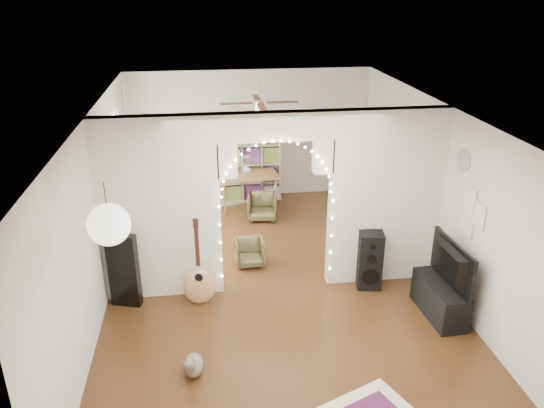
{
  "coord_description": "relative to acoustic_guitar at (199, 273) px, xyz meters",
  "views": [
    {
      "loc": [
        -1.0,
        -7.0,
        4.33
      ],
      "look_at": [
        -0.01,
        0.3,
        1.22
      ],
      "focal_mm": 35.0,
      "sensor_mm": 36.0,
      "label": 1
    }
  ],
  "objects": [
    {
      "name": "paper_lantern",
      "position": [
        -0.75,
        -2.02,
        1.75
      ],
      "size": [
        0.4,
        0.4,
        0.4
      ],
      "primitive_type": "sphere",
      "color": "white",
      "rests_on": "ceiling"
    },
    {
      "name": "tabby_cat",
      "position": [
        -0.1,
        -1.51,
        -0.36
      ],
      "size": [
        0.31,
        0.53,
        0.35
      ],
      "rotation": [
        0.0,
        0.0,
        -0.26
      ],
      "color": "brown",
      "rests_on": "floor"
    },
    {
      "name": "wall_right",
      "position": [
        3.65,
        0.38,
        0.85
      ],
      "size": [
        0.02,
        7.5,
        2.7
      ],
      "primitive_type": "cube",
      "color": "silver",
      "rests_on": "floor"
    },
    {
      "name": "window",
      "position": [
        -1.32,
        2.18,
        1.0
      ],
      "size": [
        0.04,
        1.2,
        1.4
      ],
      "primitive_type": "cube",
      "color": "white",
      "rests_on": "wall_left"
    },
    {
      "name": "wall_left",
      "position": [
        -1.35,
        0.38,
        0.85
      ],
      "size": [
        0.02,
        7.5,
        2.7
      ],
      "primitive_type": "cube",
      "color": "silver",
      "rests_on": "floor"
    },
    {
      "name": "ceiling",
      "position": [
        1.15,
        0.38,
        2.2
      ],
      "size": [
        5.0,
        7.5,
        0.02
      ],
      "primitive_type": "cube",
      "color": "white",
      "rests_on": "wall_back"
    },
    {
      "name": "tv",
      "position": [
        3.31,
        -0.73,
        0.31
      ],
      "size": [
        0.19,
        1.08,
        0.62
      ],
      "primitive_type": "imported",
      "rotation": [
        0.0,
        0.0,
        1.62
      ],
      "color": "black",
      "rests_on": "media_console"
    },
    {
      "name": "acoustic_guitar",
      "position": [
        0.0,
        0.0,
        0.0
      ],
      "size": [
        0.49,
        0.3,
        1.15
      ],
      "rotation": [
        0.0,
        0.0,
        -0.33
      ],
      "color": "tan",
      "rests_on": "floor"
    },
    {
      "name": "wall_back",
      "position": [
        1.15,
        4.13,
        0.85
      ],
      "size": [
        5.0,
        0.02,
        2.7
      ],
      "primitive_type": "cube",
      "color": "silver",
      "rests_on": "floor"
    },
    {
      "name": "floor",
      "position": [
        1.15,
        0.38,
        -0.5
      ],
      "size": [
        7.5,
        7.5,
        0.0
      ],
      "primitive_type": "plane",
      "color": "black",
      "rests_on": "ground"
    },
    {
      "name": "wall_front",
      "position": [
        1.15,
        -3.37,
        0.85
      ],
      "size": [
        5.0,
        0.02,
        2.7
      ],
      "primitive_type": "cube",
      "color": "silver",
      "rests_on": "floor"
    },
    {
      "name": "divider_wall",
      "position": [
        1.15,
        0.38,
        0.92
      ],
      "size": [
        5.0,
        0.2,
        2.7
      ],
      "color": "silver",
      "rests_on": "floor"
    },
    {
      "name": "wall_clock",
      "position": [
        3.63,
        -0.22,
        1.6
      ],
      "size": [
        0.03,
        0.31,
        0.31
      ],
      "primitive_type": "cylinder",
      "rotation": [
        0.0,
        1.57,
        0.0
      ],
      "color": "white",
      "rests_on": "wall_right"
    },
    {
      "name": "media_console",
      "position": [
        3.31,
        -0.73,
        -0.25
      ],
      "size": [
        0.45,
        1.02,
        0.5
      ],
      "primitive_type": "cube",
      "rotation": [
        0.0,
        0.0,
        0.05
      ],
      "color": "black",
      "rests_on": "floor"
    },
    {
      "name": "fairy_lights",
      "position": [
        1.15,
        0.25,
        1.05
      ],
      "size": [
        1.64,
        0.04,
        1.6
      ],
      "primitive_type": null,
      "color": "#FFEABF",
      "rests_on": "divider_wall"
    },
    {
      "name": "guitar_case",
      "position": [
        -1.05,
        0.13,
        0.05
      ],
      "size": [
        0.45,
        0.25,
        1.11
      ],
      "primitive_type": "cube",
      "rotation": [
        0.0,
        0.0,
        -0.29
      ],
      "color": "black",
      "rests_on": "floor"
    },
    {
      "name": "picture_frames",
      "position": [
        3.63,
        -0.62,
        1.0
      ],
      "size": [
        0.02,
        0.5,
        0.7
      ],
      "primitive_type": null,
      "color": "white",
      "rests_on": "wall_right"
    },
    {
      "name": "flower_vase",
      "position": [
        1.0,
        3.44,
        0.35
      ],
      "size": [
        0.2,
        0.2,
        0.19
      ],
      "primitive_type": "imported",
      "rotation": [
        0.0,
        0.0,
        0.11
      ],
      "color": "white",
      "rests_on": "dining_table"
    },
    {
      "name": "bookcase",
      "position": [
        0.94,
        3.88,
        0.33
      ],
      "size": [
        1.66,
        0.88,
        1.66
      ],
      "primitive_type": "cube",
      "rotation": [
        0.0,
        0.0,
        0.31
      ],
      "color": "#C4AE8E",
      "rests_on": "floor"
    },
    {
      "name": "dining_chair_left",
      "position": [
        0.82,
        1.07,
        -0.29
      ],
      "size": [
        0.48,
        0.49,
        0.43
      ],
      "primitive_type": "imported",
      "rotation": [
        0.0,
        0.0,
        0.05
      ],
      "color": "#494124",
      "rests_on": "floor"
    },
    {
      "name": "dining_table",
      "position": [
        1.0,
        3.44,
        0.18
      ],
      "size": [
        1.28,
        0.93,
        0.76
      ],
      "rotation": [
        0.0,
        0.0,
        0.11
      ],
      "color": "brown",
      "rests_on": "floor"
    },
    {
      "name": "dining_chair_right",
      "position": [
        1.24,
        2.85,
        -0.25
      ],
      "size": [
        0.61,
        0.63,
        0.5
      ],
      "primitive_type": "imported",
      "rotation": [
        0.0,
        0.0,
        -0.15
      ],
      "color": "#494124",
      "rests_on": "floor"
    },
    {
      "name": "floor_speaker",
      "position": [
        2.56,
        0.13,
        -0.05
      ],
      "size": [
        0.39,
        0.36,
        0.9
      ],
      "rotation": [
        0.0,
        0.0,
        -0.16
      ],
      "color": "black",
      "rests_on": "floor"
    },
    {
      "name": "ceiling_fan",
      "position": [
        1.15,
        2.38,
        1.9
      ],
      "size": [
        1.1,
        1.1,
        0.3
      ],
      "primitive_type": null,
      "color": "#B8903D",
      "rests_on": "ceiling"
    }
  ]
}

